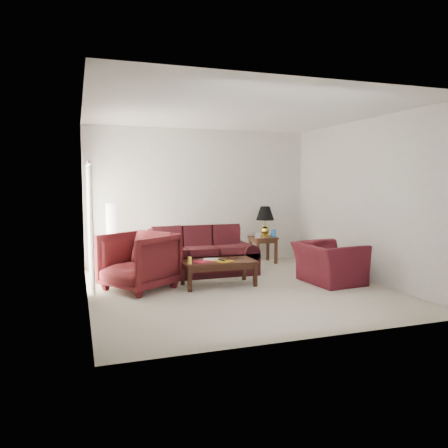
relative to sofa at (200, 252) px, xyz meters
name	(u,v)px	position (x,y,z in m)	size (l,w,h in m)	color
floor	(240,289)	(0.34, -1.34, -0.46)	(5.00, 5.00, 0.00)	beige
blinds	(89,224)	(-2.08, -0.04, 0.62)	(0.10, 2.00, 2.16)	silver
sofa	(200,252)	(0.00, 0.00, 0.00)	(2.23, 0.96, 0.91)	black
throw_pillow	(172,236)	(-0.41, 0.69, 0.26)	(0.42, 0.12, 0.42)	black
end_table	(263,250)	(1.72, 0.81, -0.16)	(0.54, 0.54, 0.59)	#572D1D
table_lamp	(265,222)	(1.79, 0.86, 0.48)	(0.41, 0.41, 0.69)	#E6C248
clock	(258,235)	(1.51, 0.64, 0.20)	(0.13, 0.04, 0.13)	#BDBCC1
blue_canister	(273,233)	(1.93, 0.70, 0.22)	(0.11, 0.11, 0.17)	#1A58AE
picture_frame	(253,233)	(1.54, 1.00, 0.22)	(0.13, 0.02, 0.16)	silver
floor_lamp	(111,238)	(-1.64, 0.71, 0.26)	(0.23, 0.23, 1.43)	silver
armchair_left	(139,261)	(-1.30, -0.81, 0.04)	(1.05, 1.08, 0.98)	#410F12
armchair_right	(329,263)	(2.05, -1.42, -0.09)	(1.13, 0.98, 0.73)	#461019
coffee_table	(219,273)	(0.07, -0.98, -0.23)	(1.29, 0.65, 0.45)	black
magazine_red	(202,261)	(-0.25, -1.01, 0.01)	(0.26, 0.20, 0.01)	#B31132
magazine_white	(211,260)	(-0.03, -0.89, 0.01)	(0.28, 0.21, 0.02)	silver
magazine_orange	(224,261)	(0.13, -1.11, 0.01)	(0.29, 0.22, 0.02)	#C48F17
remote_a	(222,260)	(0.09, -1.08, 0.03)	(0.05, 0.17, 0.02)	black
remote_b	(228,259)	(0.24, -0.99, 0.02)	(0.04, 0.15, 0.02)	black
yellow_glass	(190,260)	(-0.49, -1.14, 0.06)	(0.07, 0.07, 0.12)	yellow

